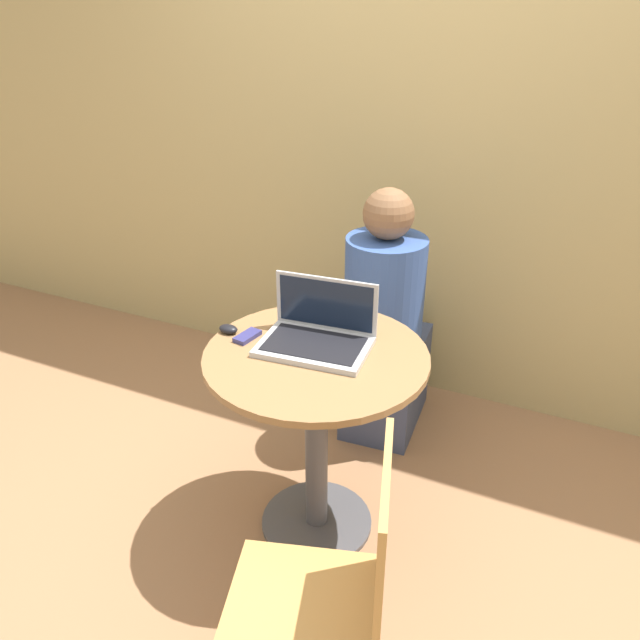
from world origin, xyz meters
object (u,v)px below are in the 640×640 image
Objects in this scene: chair_empty at (332,603)px; person_seated at (385,336)px; cell_phone at (247,336)px; laptop at (318,334)px.

chair_empty is 0.79× the size of person_seated.
person_seated is (0.27, 0.69, -0.29)m from cell_phone.
person_seated is at bearing 68.40° from cell_phone.
laptop is 0.33× the size of person_seated.
cell_phone is 0.12× the size of chair_empty.
person_seated reaches higher than cell_phone.
person_seated is at bearing 103.96° from chair_empty.
laptop is 0.25m from cell_phone.
laptop is 3.57× the size of cell_phone.
laptop is at bearing 117.57° from chair_empty.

